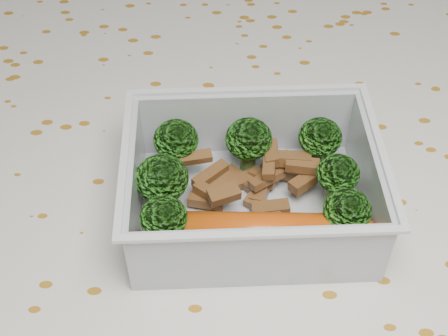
{
  "coord_description": "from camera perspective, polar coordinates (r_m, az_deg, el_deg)",
  "views": [
    {
      "loc": [
        0.01,
        -0.3,
        1.11
      ],
      "look_at": [
        0.01,
        0.01,
        0.78
      ],
      "focal_mm": 50.0,
      "sensor_mm": 36.0,
      "label": 1
    }
  ],
  "objects": [
    {
      "name": "meat_pile",
      "position": [
        0.45,
        3.13,
        -1.1
      ],
      "size": [
        0.11,
        0.07,
        0.03
      ],
      "color": "brown",
      "rests_on": "lunch_container"
    },
    {
      "name": "lunch_container",
      "position": [
        0.44,
        2.55,
        -2.29
      ],
      "size": [
        0.18,
        0.14,
        0.06
      ],
      "color": "silver",
      "rests_on": "tablecloth"
    },
    {
      "name": "tablecloth",
      "position": [
        0.49,
        -1.13,
        -5.63
      ],
      "size": [
        1.46,
        0.96,
        0.19
      ],
      "color": "silver",
      "rests_on": "dining_table"
    },
    {
      "name": "broccoli_florets",
      "position": [
        0.43,
        1.73,
        -0.2
      ],
      "size": [
        0.16,
        0.11,
        0.05
      ],
      "color": "#608C3F",
      "rests_on": "lunch_container"
    },
    {
      "name": "dining_table",
      "position": [
        0.53,
        -1.05,
        -8.95
      ],
      "size": [
        1.4,
        0.9,
        0.75
      ],
      "color": "brown",
      "rests_on": "ground"
    },
    {
      "name": "sausage",
      "position": [
        0.41,
        3.45,
        -5.93
      ],
      "size": [
        0.15,
        0.03,
        0.03
      ],
      "color": "#BA440B",
      "rests_on": "lunch_container"
    }
  ]
}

